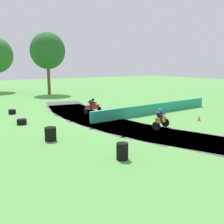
{
  "coord_description": "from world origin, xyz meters",
  "views": [
    {
      "loc": [
        -11.12,
        -17.66,
        4.47
      ],
      "look_at": [
        0.14,
        -1.04,
        0.9
      ],
      "focal_mm": 43.87,
      "sensor_mm": 36.0,
      "label": 1
    }
  ],
  "objects": [
    {
      "name": "motorcycle_lead_red",
      "position": [
        1.13,
        3.49,
        0.66
      ],
      "size": [
        1.69,
        0.74,
        1.43
      ],
      "color": "black",
      "rests_on": "ground"
    },
    {
      "name": "traffic_cone",
      "position": [
        6.43,
        -4.0,
        0.22
      ],
      "size": [
        0.28,
        0.28,
        0.44
      ],
      "primitive_type": "cone",
      "color": "orange",
      "rests_on": "ground"
    },
    {
      "name": "tire_stack_far",
      "position": [
        -3.8,
        -7.72,
        0.4
      ],
      "size": [
        0.57,
        0.57,
        0.8
      ],
      "color": "black",
      "rests_on": "ground"
    },
    {
      "name": "safety_barrier",
      "position": [
        5.78,
        0.36,
        0.45
      ],
      "size": [
        13.89,
        1.17,
        0.9
      ],
      "primitive_type": "cube",
      "rotation": [
        0.0,
        0.0,
        -1.51
      ],
      "color": "#239375",
      "rests_on": "ground"
    },
    {
      "name": "motorcycle_chase_orange",
      "position": [
        2.17,
        -4.11,
        0.66
      ],
      "size": [
        1.68,
        1.13,
        1.42
      ],
      "color": "black",
      "rests_on": "ground"
    },
    {
      "name": "tire_stack_near",
      "position": [
        -5.02,
        7.32,
        0.2
      ],
      "size": [
        0.64,
        0.64,
        0.4
      ],
      "color": "black",
      "rests_on": "ground"
    },
    {
      "name": "tire_stack_mid_b",
      "position": [
        -5.39,
        -2.77,
        0.4
      ],
      "size": [
        0.68,
        0.68,
        0.8
      ],
      "color": "black",
      "rests_on": "ground"
    },
    {
      "name": "tire_stack_mid_a",
      "position": [
        -5.54,
        2.56,
        0.2
      ],
      "size": [
        0.71,
        0.71,
        0.4
      ],
      "color": "black",
      "rests_on": "ground"
    },
    {
      "name": "tree_far_left",
      "position": [
        3.73,
        20.76,
        6.24
      ],
      "size": [
        4.98,
        4.98,
        8.88
      ],
      "color": "brown",
      "rests_on": "ground"
    },
    {
      "name": "ground_plane",
      "position": [
        0.0,
        0.0,
        0.0
      ],
      "size": [
        120.0,
        120.0,
        0.0
      ],
      "primitive_type": "plane",
      "color": "#569947"
    },
    {
      "name": "track_asphalt",
      "position": [
        0.64,
        0.04,
        0.0
      ],
      "size": [
        7.74,
        25.92,
        0.01
      ],
      "color": "#47474C",
      "rests_on": "ground"
    }
  ]
}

